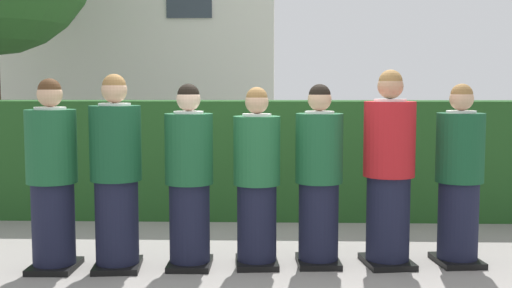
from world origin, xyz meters
TOP-DOWN VIEW (x-y plane):
  - ground_plane at (0.00, 0.00)m, footprint 60.00×60.00m
  - student_front_row_0 at (-1.69, -0.15)m, footprint 0.42×0.50m
  - student_front_row_1 at (-1.17, -0.10)m, footprint 0.43×0.51m
  - student_front_row_2 at (-0.56, -0.03)m, footprint 0.40×0.45m
  - student_front_row_3 at (0.01, 0.02)m, footprint 0.40×0.47m
  - student_front_row_4 at (0.54, 0.07)m, footprint 0.40×0.50m
  - student_in_red_blazer at (1.13, 0.08)m, footprint 0.45×0.53m
  - student_front_row_6 at (1.74, 0.13)m, footprint 0.41×0.49m
  - hedge at (0.00, 2.08)m, footprint 9.61×0.70m

SIDE VIEW (x-z plane):
  - ground_plane at x=0.00m, z-range 0.00..0.00m
  - hedge at x=0.00m, z-range 0.00..1.36m
  - student_front_row_3 at x=0.01m, z-range -0.04..1.49m
  - student_front_row_4 at x=0.54m, z-range -0.04..1.52m
  - student_front_row_2 at x=-0.56m, z-range -0.04..1.52m
  - student_front_row_6 at x=1.74m, z-range -0.04..1.52m
  - student_front_row_0 at x=-1.69m, z-range -0.04..1.56m
  - student_front_row_1 at x=-1.17m, z-range -0.04..1.60m
  - student_in_red_blazer at x=1.13m, z-range -0.04..1.63m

